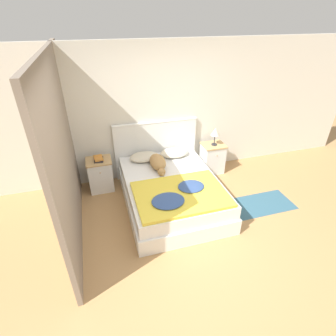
% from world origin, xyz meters
% --- Properties ---
extents(ground_plane, '(16.00, 16.00, 0.00)m').
position_xyz_m(ground_plane, '(0.00, 0.00, 0.00)').
color(ground_plane, tan).
extents(wall_back, '(9.00, 0.06, 2.55)m').
position_xyz_m(wall_back, '(0.00, 2.13, 1.27)').
color(wall_back, silver).
rests_on(wall_back, ground_plane).
extents(wall_side_left, '(0.06, 3.10, 2.55)m').
position_xyz_m(wall_side_left, '(-1.45, 1.05, 1.27)').
color(wall_side_left, gray).
rests_on(wall_side_left, ground_plane).
extents(bed, '(1.56, 2.05, 0.51)m').
position_xyz_m(bed, '(0.10, 1.01, 0.25)').
color(bed, white).
rests_on(bed, ground_plane).
extents(headboard, '(1.64, 0.06, 1.16)m').
position_xyz_m(headboard, '(0.10, 2.06, 0.60)').
color(headboard, white).
rests_on(headboard, ground_plane).
extents(nightstand_left, '(0.45, 0.40, 0.62)m').
position_xyz_m(nightstand_left, '(-1.03, 1.81, 0.31)').
color(nightstand_left, white).
rests_on(nightstand_left, ground_plane).
extents(nightstand_right, '(0.45, 0.40, 0.62)m').
position_xyz_m(nightstand_right, '(1.24, 1.81, 0.31)').
color(nightstand_right, white).
rests_on(nightstand_right, ground_plane).
extents(pillow_left, '(0.55, 0.38, 0.13)m').
position_xyz_m(pillow_left, '(-0.19, 1.79, 0.57)').
color(pillow_left, beige).
rests_on(pillow_left, bed).
extents(pillow_right, '(0.55, 0.38, 0.13)m').
position_xyz_m(pillow_right, '(0.40, 1.79, 0.57)').
color(pillow_right, beige).
rests_on(pillow_right, bed).
extents(quilt, '(1.38, 1.01, 0.09)m').
position_xyz_m(quilt, '(0.09, 0.53, 0.54)').
color(quilt, yellow).
rests_on(quilt, bed).
extents(dog, '(0.28, 0.67, 0.23)m').
position_xyz_m(dog, '(-0.02, 1.43, 0.62)').
color(dog, tan).
rests_on(dog, bed).
extents(book_stack, '(0.17, 0.24, 0.06)m').
position_xyz_m(book_stack, '(-1.02, 1.81, 0.65)').
color(book_stack, '#232328').
rests_on(book_stack, nightstand_left).
extents(table_lamp, '(0.18, 0.18, 0.36)m').
position_xyz_m(table_lamp, '(1.24, 1.80, 0.89)').
color(table_lamp, '#2D2D33').
rests_on(table_lamp, nightstand_right).
extents(rug, '(1.20, 0.58, 0.00)m').
position_xyz_m(rug, '(1.58, 0.53, 0.00)').
color(rug, '#335B70').
rests_on(rug, ground_plane).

